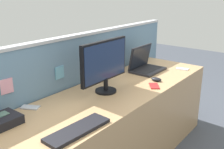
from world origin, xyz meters
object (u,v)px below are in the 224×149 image
Objects in this scene: keyboard_main at (78,130)px; pen_cup at (118,68)px; desk_phone at (0,121)px; cell_phone_silver_slab at (30,107)px; cell_phone_red_case at (154,86)px; computer_mouse_right_hand at (156,79)px; cell_phone_white_slab at (182,69)px; desktop_monitor at (105,63)px; laptop at (145,64)px.

pen_cup is at bearing 27.37° from keyboard_main.
keyboard_main is (0.24, -0.42, -0.02)m from desk_phone.
cell_phone_silver_slab is 1.03m from cell_phone_red_case.
desk_phone is at bearing 122.03° from keyboard_main.
computer_mouse_right_hand is (1.31, -0.35, -0.02)m from desk_phone.
desk_phone is at bearing 157.39° from cell_phone_white_slab.
keyboard_main is 1.15m from pen_cup.
cell_phone_red_case is (1.17, -0.41, -0.03)m from desk_phone.
desktop_monitor is 5.17× the size of computer_mouse_right_hand.
desk_phone is 1.22× the size of pen_cup.
desk_phone reaches higher than cell_phone_silver_slab.
keyboard_main is (-0.59, -0.28, -0.23)m from desktop_monitor.
desk_phone is 1.69× the size of cell_phone_silver_slab.
laptop is at bearing 93.08° from cell_phone_red_case.
pen_cup is at bearing 128.21° from cell_phone_red_case.
laptop reaches higher than cell_phone_silver_slab.
desktop_monitor is 0.53m from pen_cup.
cell_phone_white_slab is (0.51, -0.44, -0.04)m from pen_cup.
laptop is 0.33m from computer_mouse_right_hand.
keyboard_main is 3.34× the size of cell_phone_silver_slab.
laptop is 1.32m from keyboard_main.
desktop_monitor is 2.43× the size of desk_phone.
cell_phone_silver_slab is (-1.26, 0.17, -0.06)m from laptop.
computer_mouse_right_hand is at bearing 6.62° from keyboard_main.
computer_mouse_right_hand is at bearing -15.02° from desk_phone.
desktop_monitor reaches higher than cell_phone_white_slab.
laptop is 2.86× the size of cell_phone_white_slab.
pen_cup is at bearing 2.46° from desk_phone.
desktop_monitor is at bearing -49.00° from cell_phone_silver_slab.
computer_mouse_right_hand is 0.73× the size of cell_phone_red_case.
laptop is at bearing 4.18° from desktop_monitor.
cell_phone_white_slab is (1.53, -0.45, 0.00)m from cell_phone_silver_slab.
desktop_monitor reaches higher than pen_cup.
cell_phone_white_slab is (0.49, -0.04, -0.01)m from computer_mouse_right_hand.
pen_cup is at bearing 147.46° from laptop.
desk_phone is 1.35m from computer_mouse_right_hand.
cell_phone_silver_slab is at bearing 172.50° from laptop.
keyboard_main is at bearing -127.35° from cell_phone_red_case.
cell_phone_red_case is at bearing -36.60° from desktop_monitor.
laptop is 1.27m from cell_phone_silver_slab.
desk_phone reaches higher than computer_mouse_right_hand.
pen_cup reaches higher than desk_phone.
cell_phone_silver_slab is 0.92× the size of cell_phone_red_case.
desk_phone is at bearing -147.56° from cell_phone_red_case.
computer_mouse_right_hand is at bearing -49.82° from cell_phone_silver_slab.
cell_phone_silver_slab is at bearing 89.92° from keyboard_main.
desktop_monitor is 0.86m from desk_phone.
desk_phone is (-1.52, 0.10, -0.03)m from laptop.
cell_phone_silver_slab is at bearing -155.98° from cell_phone_red_case.
laptop reaches higher than cell_phone_red_case.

